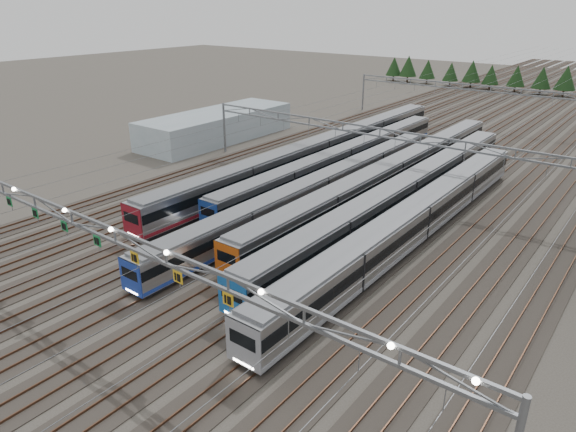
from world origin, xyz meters
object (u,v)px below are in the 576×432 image
Objects in this scene: train_c at (319,189)px; train_f at (415,220)px; gantry_near at (113,239)px; train_e at (404,193)px; train_b at (343,159)px; train_a at (320,151)px; west_shed at (217,126)px; gantry_mid at (379,139)px; gantry_far at (490,94)px; train_d at (392,174)px.

train_c is 13.73m from train_f.
train_e is at bearing 78.75° from gantry_near.
train_a is at bearing 168.44° from train_b.
train_b is 0.95× the size of gantry_near.
train_b is 28.47m from west_shed.
train_a is 12.38m from gantry_mid.
train_e is 1.04× the size of gantry_mid.
gantry_far is (-6.75, 50.95, 4.23)m from train_e.
gantry_mid is 1.88× the size of west_shed.
gantry_far is at bearing 81.04° from train_b.
gantry_near reaches higher than gantry_far.
train_d is 1.10× the size of gantry_mid.
gantry_near is 1.00× the size of gantry_mid.
gantry_mid is at bearing 77.79° from train_c.
gantry_mid is at bearing -18.08° from train_b.
gantry_near is 57.59m from west_shed.
train_c is 11.51m from gantry_mid.
west_shed is (-28.29, 3.18, 0.38)m from train_b.
train_c is 36.39m from west_shed.
train_f is at bearing -39.94° from train_b.
train_c is (9.00, -13.53, -0.25)m from train_a.
train_e is at bearing -26.76° from train_a.
train_b is at bearing -6.41° from west_shed.
train_e reaches higher than train_b.
train_a is 1.16× the size of train_e.
gantry_far is (11.25, 41.88, 4.12)m from train_a.
train_e is 9.94m from gantry_mid.
train_b is (4.50, -0.92, -0.21)m from train_a.
train_d is at bearing -8.49° from west_shed.
train_a is 1.30× the size of train_f.
gantry_mid is (0.05, 40.12, -0.70)m from gantry_near.
gantry_far is at bearing 90.00° from gantry_mid.
train_e reaches higher than train_c.
gantry_near is (11.20, -43.24, 4.82)m from train_a.
gantry_near is at bearing -75.48° from train_a.
gantry_near is 85.12m from gantry_far.
gantry_near reaches higher than train_e.
gantry_mid is (-6.75, 5.95, 4.23)m from train_e.
train_d is (13.50, -3.30, -0.11)m from train_a.
train_e is at bearing -31.14° from train_b.
gantry_mid reaches higher than west_shed.
train_e is (18.00, -9.08, -0.11)m from train_a.
train_d is 2.07× the size of west_shed.
gantry_mid is at bearing 131.16° from train_f.
train_d is at bearing 86.71° from gantry_near.
train_a is at bearing 123.64° from train_c.
train_d is 15.56m from train_f.
train_e is (9.00, 4.45, 0.14)m from train_c.
train_c is at bearing -25.71° from west_shed.
train_f is 1.75× the size of west_shed.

